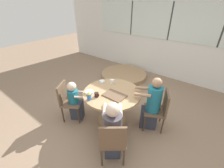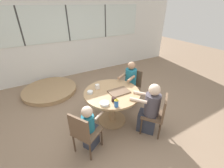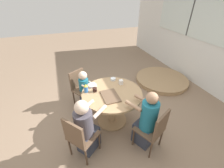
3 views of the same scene
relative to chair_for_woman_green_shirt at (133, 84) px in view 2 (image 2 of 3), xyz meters
name	(u,v)px [view 2 (image 2 of 3)]	position (x,y,z in m)	size (l,w,h in m)	color
ground_plane	(112,120)	(-0.84, -0.41, -0.50)	(16.00, 16.00, 0.00)	#8C725B
wall_back_with_windows	(69,34)	(-0.84, 2.38, 0.93)	(8.40, 0.08, 2.80)	silver
dining_table	(112,100)	(-0.84, -0.41, 0.05)	(1.13, 1.13, 0.73)	tan
chair_for_woman_green_shirt	(133,84)	(0.00, 0.00, 0.00)	(0.54, 0.54, 0.84)	brown
chair_for_man_blue_shirt	(158,112)	(-0.26, -1.15, 0.00)	(0.56, 0.56, 0.84)	brown
chair_for_toddler	(83,131)	(-1.64, -0.90, 0.00)	(0.55, 0.55, 0.84)	brown
person_woman_green_shirt	(130,86)	(-0.14, -0.07, 0.02)	(0.55, 0.45, 1.12)	#333847
person_man_blue_shirt	(150,111)	(-0.36, -1.02, -0.01)	(0.54, 0.58, 1.06)	#333847
person_toddler	(90,128)	(-1.51, -0.82, -0.08)	(0.44, 0.38, 0.89)	#333847
food_tray_dark	(119,92)	(-0.72, -0.49, 0.24)	(0.41, 0.28, 0.02)	brown
coffee_mug	(114,99)	(-0.97, -0.71, 0.27)	(0.09, 0.08, 0.08)	black
sippy_cup	(116,102)	(-1.01, -0.86, 0.32)	(0.08, 0.08, 0.17)	blue
milk_carton_small	(97,87)	(-1.04, -0.15, 0.28)	(0.07, 0.07, 0.10)	silver
bowl_white_shallow	(104,103)	(-1.16, -0.71, 0.25)	(0.16, 0.16, 0.04)	white
bowl_cereal	(90,92)	(-1.24, -0.25, 0.26)	(0.11, 0.11, 0.05)	silver
folded_table_stack	(50,90)	(-1.82, 1.51, -0.44)	(1.49, 1.49, 0.12)	tan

